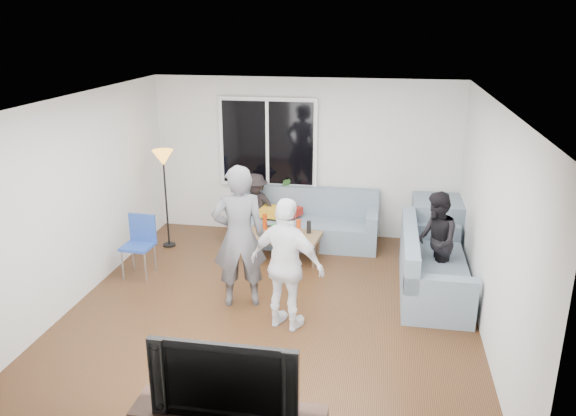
% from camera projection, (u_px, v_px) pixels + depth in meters
% --- Properties ---
extents(floor, '(5.00, 5.50, 0.04)m').
position_uv_depth(floor, '(272.00, 310.00, 7.10)').
color(floor, '#56351C').
rests_on(floor, ground).
extents(ceiling, '(5.00, 5.50, 0.04)m').
position_uv_depth(ceiling, '(270.00, 99.00, 6.26)').
color(ceiling, white).
rests_on(ceiling, ground).
extents(wall_back, '(5.00, 0.04, 2.60)m').
position_uv_depth(wall_back, '(305.00, 158.00, 9.27)').
color(wall_back, silver).
rests_on(wall_back, ground).
extents(wall_front, '(5.00, 0.04, 2.60)m').
position_uv_depth(wall_front, '(194.00, 333.00, 4.10)').
color(wall_front, silver).
rests_on(wall_front, ground).
extents(wall_left, '(0.04, 5.50, 2.60)m').
position_uv_depth(wall_left, '(75.00, 200.00, 7.10)').
color(wall_left, silver).
rests_on(wall_left, ground).
extents(wall_right, '(0.04, 5.50, 2.60)m').
position_uv_depth(wall_right, '(493.00, 224.00, 6.27)').
color(wall_right, silver).
rests_on(wall_right, ground).
extents(window_frame, '(1.62, 0.06, 1.47)m').
position_uv_depth(window_frame, '(268.00, 142.00, 9.21)').
color(window_frame, white).
rests_on(window_frame, wall_back).
extents(window_glass, '(1.50, 0.02, 1.35)m').
position_uv_depth(window_glass, '(267.00, 143.00, 9.18)').
color(window_glass, black).
rests_on(window_glass, window_frame).
extents(window_mullion, '(0.05, 0.03, 1.35)m').
position_uv_depth(window_mullion, '(267.00, 143.00, 9.17)').
color(window_mullion, white).
rests_on(window_mullion, window_frame).
extents(radiator, '(1.30, 0.12, 0.62)m').
position_uv_depth(radiator, '(268.00, 215.00, 9.57)').
color(radiator, silver).
rests_on(radiator, floor).
extents(potted_plant, '(0.21, 0.18, 0.36)m').
position_uv_depth(potted_plant, '(285.00, 189.00, 9.34)').
color(potted_plant, '#335E25').
rests_on(potted_plant, radiator).
extents(vase, '(0.20, 0.20, 0.18)m').
position_uv_depth(vase, '(262.00, 192.00, 9.43)').
color(vase, silver).
rests_on(vase, radiator).
extents(sofa_back_section, '(2.30, 0.85, 0.85)m').
position_uv_depth(sofa_back_section, '(306.00, 218.00, 9.07)').
color(sofa_back_section, slate).
rests_on(sofa_back_section, floor).
extents(sofa_right_section, '(2.00, 0.85, 0.85)m').
position_uv_depth(sofa_right_section, '(435.00, 262.00, 7.44)').
color(sofa_right_section, slate).
rests_on(sofa_right_section, floor).
extents(sofa_corner, '(0.85, 0.85, 0.85)m').
position_uv_depth(sofa_corner, '(440.00, 226.00, 8.72)').
color(sofa_corner, slate).
rests_on(sofa_corner, floor).
extents(cushion_yellow, '(0.42, 0.37, 0.14)m').
position_uv_depth(cushion_yellow, '(273.00, 212.00, 9.11)').
color(cushion_yellow, gold).
rests_on(cushion_yellow, sofa_back_section).
extents(cushion_red, '(0.46, 0.43, 0.13)m').
position_uv_depth(cushion_red, '(289.00, 211.00, 9.14)').
color(cushion_red, maroon).
rests_on(cushion_red, sofa_back_section).
extents(coffee_table, '(1.16, 0.71, 0.40)m').
position_uv_depth(coffee_table, '(283.00, 246.00, 8.53)').
color(coffee_table, '#8F6945').
rests_on(coffee_table, floor).
extents(pitcher, '(0.17, 0.17, 0.17)m').
position_uv_depth(pitcher, '(278.00, 231.00, 8.34)').
color(pitcher, maroon).
rests_on(pitcher, coffee_table).
extents(side_chair, '(0.42, 0.42, 0.86)m').
position_uv_depth(side_chair, '(138.00, 247.00, 7.90)').
color(side_chair, '#24449D').
rests_on(side_chair, floor).
extents(floor_lamp, '(0.32, 0.32, 1.56)m').
position_uv_depth(floor_lamp, '(166.00, 199.00, 8.84)').
color(floor_lamp, '#F8A12F').
rests_on(floor_lamp, floor).
extents(player_left, '(0.76, 0.61, 1.83)m').
position_uv_depth(player_left, '(239.00, 237.00, 6.96)').
color(player_left, '#525257').
rests_on(player_left, floor).
extents(player_right, '(1.01, 0.67, 1.59)m').
position_uv_depth(player_right, '(287.00, 265.00, 6.45)').
color(player_right, white).
rests_on(player_right, floor).
extents(spectator_right, '(0.59, 0.72, 1.34)m').
position_uv_depth(spectator_right, '(436.00, 241.00, 7.46)').
color(spectator_right, black).
rests_on(spectator_right, floor).
extents(spectator_back, '(0.77, 0.50, 1.11)m').
position_uv_depth(spectator_back, '(256.00, 207.00, 9.19)').
color(spectator_back, black).
rests_on(spectator_back, floor).
extents(television, '(1.19, 0.16, 0.69)m').
position_uv_depth(television, '(227.00, 374.00, 4.49)').
color(television, black).
rests_on(television, tv_console).
extents(bottle_c, '(0.07, 0.07, 0.21)m').
position_uv_depth(bottle_c, '(286.00, 225.00, 8.54)').
color(bottle_c, '#32160B').
rests_on(bottle_c, coffee_table).
extents(bottle_b, '(0.08, 0.08, 0.21)m').
position_uv_depth(bottle_b, '(274.00, 231.00, 8.29)').
color(bottle_b, '#1B9527').
rests_on(bottle_b, coffee_table).
extents(bottle_d, '(0.07, 0.07, 0.26)m').
position_uv_depth(bottle_d, '(299.00, 228.00, 8.35)').
color(bottle_d, '#D34312').
rests_on(bottle_d, coffee_table).
extents(bottle_e, '(0.07, 0.07, 0.19)m').
position_uv_depth(bottle_e, '(309.00, 227.00, 8.47)').
color(bottle_e, black).
rests_on(bottle_e, coffee_table).
extents(bottle_a, '(0.07, 0.07, 0.24)m').
position_uv_depth(bottle_a, '(265.00, 222.00, 8.62)').
color(bottle_a, '#C13A0B').
rests_on(bottle_a, coffee_table).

